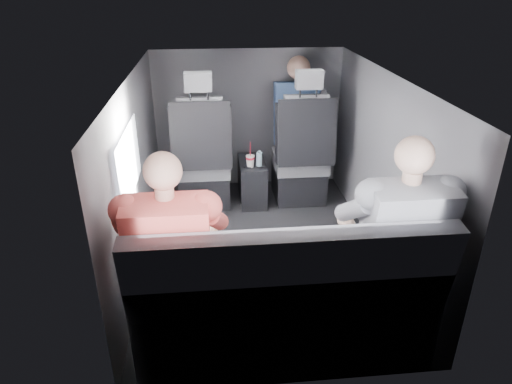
{
  "coord_description": "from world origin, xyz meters",
  "views": [
    {
      "loc": [
        -0.35,
        -3.02,
        1.97
      ],
      "look_at": [
        -0.06,
        -0.05,
        0.53
      ],
      "focal_mm": 32.0,
      "sensor_mm": 36.0,
      "label": 1
    }
  ],
  "objects": [
    {
      "name": "side_window",
      "position": [
        -0.88,
        -0.3,
        0.9
      ],
      "size": [
        0.02,
        0.75,
        0.42
      ],
      "primitive_type": "cube",
      "color": "white",
      "rests_on": "panel_left"
    },
    {
      "name": "front_seat_right",
      "position": [
        0.45,
        0.84,
        0.4
      ],
      "size": [
        0.52,
        0.58,
        1.26
      ],
      "color": "black",
      "rests_on": "floor"
    },
    {
      "name": "floor",
      "position": [
        0.0,
        0.0,
        0.0
      ],
      "size": [
        2.6,
        2.6,
        0.0
      ],
      "primitive_type": "plane",
      "color": "black",
      "rests_on": "ground"
    },
    {
      "name": "laptop_white",
      "position": [
        -0.58,
        -0.83,
        0.64
      ],
      "size": [
        0.38,
        0.37,
        0.26
      ],
      "color": "white",
      "rests_on": "passenger_rear_left"
    },
    {
      "name": "panel_back",
      "position": [
        0.0,
        -1.3,
        0.68
      ],
      "size": [
        1.8,
        0.02,
        1.35
      ],
      "primitive_type": "cube",
      "color": "#56565B",
      "rests_on": "floor"
    },
    {
      "name": "passenger_front_right",
      "position": [
        0.44,
        1.1,
        0.76
      ],
      "size": [
        0.42,
        0.42,
        0.88
      ],
      "color": "navy",
      "rests_on": "front_seat_right"
    },
    {
      "name": "panel_right",
      "position": [
        0.9,
        0.0,
        0.68
      ],
      "size": [
        0.02,
        2.6,
        1.35
      ],
      "primitive_type": "cube",
      "color": "#56565B",
      "rests_on": "floor"
    },
    {
      "name": "seatbelt",
      "position": [
        0.45,
        0.67,
        0.8
      ],
      "size": [
        0.35,
        0.11,
        0.59
      ],
      "primitive_type": "cube",
      "rotation": [
        -0.14,
        0.49,
        0.0
      ],
      "color": "black",
      "rests_on": "front_seat_right"
    },
    {
      "name": "panel_left",
      "position": [
        -0.9,
        0.0,
        0.68
      ],
      "size": [
        0.02,
        2.6,
        1.35
      ],
      "primitive_type": "cube",
      "color": "#56565B",
      "rests_on": "floor"
    },
    {
      "name": "front_seat_left",
      "position": [
        -0.45,
        0.84,
        0.4
      ],
      "size": [
        0.52,
        0.58,
        1.26
      ],
      "color": "black",
      "rests_on": "floor"
    },
    {
      "name": "panel_front",
      "position": [
        0.0,
        1.3,
        0.68
      ],
      "size": [
        1.8,
        0.02,
        1.35
      ],
      "primitive_type": "cube",
      "color": "#56565B",
      "rests_on": "floor"
    },
    {
      "name": "water_bottle",
      "position": [
        0.05,
        0.75,
        0.47
      ],
      "size": [
        0.05,
        0.05,
        0.15
      ],
      "color": "#9BBED2",
      "rests_on": "center_console"
    },
    {
      "name": "ceiling",
      "position": [
        0.0,
        0.0,
        1.35
      ],
      "size": [
        2.6,
        2.6,
        0.0
      ],
      "primitive_type": "plane",
      "rotation": [
        3.14,
        0.0,
        0.0
      ],
      "color": "#B2B2AD",
      "rests_on": "panel_back"
    },
    {
      "name": "center_console",
      "position": [
        0.0,
        0.88,
        0.2
      ],
      "size": [
        0.24,
        0.48,
        0.41
      ],
      "color": "black",
      "rests_on": "floor"
    },
    {
      "name": "soda_cup",
      "position": [
        -0.03,
        0.75,
        0.46
      ],
      "size": [
        0.08,
        0.08,
        0.24
      ],
      "color": "white",
      "rests_on": "center_console"
    },
    {
      "name": "laptop_black",
      "position": [
        0.65,
        -0.82,
        0.63
      ],
      "size": [
        0.35,
        0.35,
        0.23
      ],
      "color": "black",
      "rests_on": "passenger_rear_right"
    },
    {
      "name": "passenger_rear_left",
      "position": [
        -0.59,
        -0.97,
        0.64
      ],
      "size": [
        0.52,
        0.63,
        1.24
      ],
      "color": "#35353A",
      "rests_on": "rear_bench"
    },
    {
      "name": "passenger_rear_right",
      "position": [
        0.6,
        -0.97,
        0.65
      ],
      "size": [
        0.54,
        0.65,
        1.28
      ],
      "color": "navy",
      "rests_on": "rear_bench"
    },
    {
      "name": "rear_bench",
      "position": [
        0.0,
        -1.06,
        0.31
      ],
      "size": [
        1.6,
        0.57,
        0.92
      ],
      "color": "slate",
      "rests_on": "floor"
    }
  ]
}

